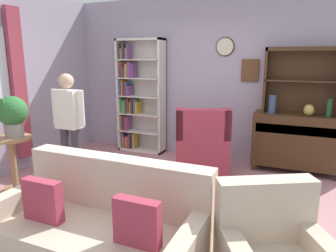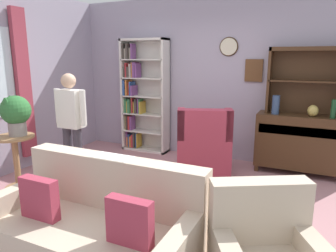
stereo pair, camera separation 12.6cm
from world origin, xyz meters
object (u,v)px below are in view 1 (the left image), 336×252
at_px(wingback_chair, 201,150).
at_px(sideboard_hutch, 303,71).
at_px(book_stack, 149,181).
at_px(vase_tall, 272,104).
at_px(sideboard, 296,140).
at_px(bottle_wine, 329,108).
at_px(potted_plant_large, 12,113).
at_px(couch_floral, 101,232).
at_px(person_reading, 69,122).
at_px(plant_stand, 13,158).
at_px(coffee_table, 149,188).
at_px(bookshelf, 137,97).
at_px(vase_round, 309,110).

bearing_deg(wingback_chair, sideboard_hutch, 30.83).
bearing_deg(book_stack, vase_tall, 64.72).
bearing_deg(sideboard, bottle_wine, -12.89).
xyz_separation_m(potted_plant_large, book_stack, (2.01, -0.07, -0.58)).
distance_m(couch_floral, person_reading, 2.02).
relative_size(plant_stand, person_reading, 0.48).
distance_m(coffee_table, book_stack, 0.15).
xyz_separation_m(sideboard_hutch, bottle_wine, (0.39, -0.20, -0.51)).
height_order(bookshelf, potted_plant_large, bookshelf).
bearing_deg(bookshelf, sideboard_hutch, 0.53).
relative_size(coffee_table, book_stack, 4.04).
relative_size(couch_floral, wingback_chair, 1.72).
bearing_deg(wingback_chair, sideboard, 27.22).
bearing_deg(plant_stand, bookshelf, 74.99).
distance_m(bookshelf, vase_round, 2.97).
bearing_deg(person_reading, couch_floral, -42.95).
distance_m(vase_round, person_reading, 3.47).
height_order(wingback_chair, coffee_table, wingback_chair).
bearing_deg(potted_plant_large, coffee_table, 0.06).
distance_m(bottle_wine, couch_floral, 3.61).
distance_m(sideboard, vase_round, 0.52).
distance_m(sideboard_hutch, vase_tall, 0.66).
distance_m(bottle_wine, potted_plant_large, 4.37).
xyz_separation_m(couch_floral, person_reading, (-1.42, 1.32, 0.59)).
xyz_separation_m(couch_floral, coffee_table, (0.01, 0.89, 0.04)).
relative_size(bottle_wine, book_stack, 1.36).
height_order(sideboard_hutch, book_stack, sideboard_hutch).
bearing_deg(sideboard_hutch, coffee_table, -122.24).
height_order(bookshelf, book_stack, bookshelf).
xyz_separation_m(bottle_wine, book_stack, (-1.81, -2.18, -0.58)).
xyz_separation_m(bookshelf, couch_floral, (1.36, -3.17, -0.73)).
bearing_deg(bottle_wine, book_stack, -129.78).
bearing_deg(bottle_wine, vase_tall, 179.34).
bearing_deg(wingback_chair, bookshelf, 153.13).
relative_size(plant_stand, book_stack, 3.76).
distance_m(wingback_chair, person_reading, 1.97).
relative_size(bookshelf, bottle_wine, 7.81).
height_order(couch_floral, potted_plant_large, potted_plant_large).
relative_size(bookshelf, sideboard_hutch, 1.91).
bearing_deg(sideboard, book_stack, -122.11).
distance_m(vase_round, coffee_table, 2.74).
height_order(sideboard, sideboard_hutch, sideboard_hutch).
xyz_separation_m(sideboard, couch_floral, (-1.47, -3.09, -0.20)).
distance_m(vase_tall, bottle_wine, 0.78).
relative_size(sideboard_hutch, bottle_wine, 4.09).
distance_m(bookshelf, vase_tall, 2.45).
height_order(couch_floral, person_reading, person_reading).
relative_size(sideboard_hutch, wingback_chair, 1.05).
distance_m(vase_tall, vase_round, 0.52).
relative_size(bottle_wine, couch_floral, 0.15).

